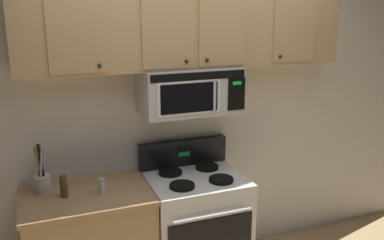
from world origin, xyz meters
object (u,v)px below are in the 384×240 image
Objects in this scene: over_range_microwave at (190,90)px; stove_range at (195,226)px; salt_shaker at (102,186)px; pepper_mill at (64,186)px; utensil_crock_cream at (42,180)px.

stove_range is at bearing -89.86° from over_range_microwave.
pepper_mill is (-0.26, 0.05, 0.02)m from salt_shaker.
pepper_mill is (-0.99, -0.11, -0.59)m from over_range_microwave.
pepper_mill is at bearing 168.65° from salt_shaker.
stove_range is 1.47× the size of over_range_microwave.
stove_range is at bearing -0.16° from pepper_mill.
over_range_microwave reaches higher than pepper_mill.
over_range_microwave is at bearing 6.55° from pepper_mill.
utensil_crock_cream is 0.43m from salt_shaker.
salt_shaker is (-0.74, -0.05, 0.49)m from stove_range.
salt_shaker is 0.26m from pepper_mill.
pepper_mill is (-0.99, 0.00, 0.51)m from stove_range.
stove_range reaches higher than pepper_mill.
salt_shaker is (0.39, -0.17, -0.04)m from utensil_crock_cream.
salt_shaker is at bearing -167.34° from over_range_microwave.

